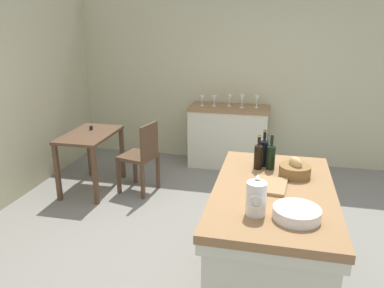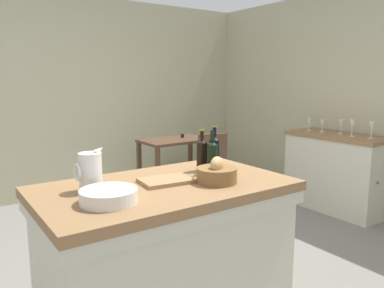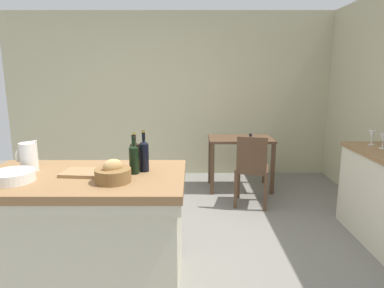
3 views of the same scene
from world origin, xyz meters
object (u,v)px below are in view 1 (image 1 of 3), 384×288
wine_glass_far_left (257,99)px  wash_bowl (297,213)px  writing_desk (90,143)px  wine_bottle_dark (264,152)px  wine_glass_right (214,99)px  wine_bottle_green (271,156)px  wine_glass_left (242,99)px  side_cabinet (228,136)px  cutting_board (271,186)px  wine_bottle_amber (258,155)px  wine_glass_middle (229,98)px  island_table (270,238)px  pitcher (256,198)px  wine_glass_far_right (202,99)px  bread_basket (295,170)px  wooden_chair (142,155)px

wine_glass_far_left → wash_bowl: bearing=-171.8°
writing_desk → wine_glass_far_left: bearing=-57.8°
wine_bottle_dark → wine_glass_right: wine_bottle_dark is taller
wine_glass_right → writing_desk: bearing=131.7°
wine_bottle_green → wine_glass_left: 2.39m
side_cabinet → cutting_board: bearing=-166.0°
wash_bowl → wine_bottle_amber: (0.81, 0.29, 0.08)m
cutting_board → wine_bottle_green: size_ratio=1.07×
wine_glass_far_left → wine_glass_right: bearing=92.2°
wine_bottle_amber → wine_glass_middle: size_ratio=1.78×
writing_desk → wine_glass_left: (1.22, -1.78, 0.41)m
island_table → wine_glass_right: (2.75, 0.92, 0.52)m
writing_desk → wine_bottle_dark: size_ratio=2.85×
island_table → wine_glass_middle: size_ratio=9.30×
pitcher → cutting_board: bearing=-11.0°
island_table → wine_glass_left: (2.73, 0.52, 0.54)m
wine_glass_left → wine_glass_middle: 0.20m
side_cabinet → wash_bowl: size_ratio=3.94×
wine_glass_far_right → wash_bowl: bearing=-158.4°
bread_basket → cutting_board: (-0.26, 0.18, -0.04)m
wine_bottle_green → wine_glass_far_left: size_ratio=1.59×
wine_glass_far_left → writing_desk: bearing=122.2°
cutting_board → wine_glass_middle: size_ratio=1.89×
cutting_board → wine_glass_left: (2.71, 0.50, 0.11)m
wooden_chair → wine_bottle_dark: (-1.11, -1.53, 0.54)m
wine_bottle_dark → wine_glass_far_left: wine_bottle_dark is taller
bread_basket → wine_glass_middle: size_ratio=1.51×
bread_basket → wine_glass_far_left: wine_glass_far_left is taller
bread_basket → wine_glass_left: wine_glass_left is taller
wash_bowl → wine_glass_left: bearing=11.9°
writing_desk → bread_basket: bearing=-116.8°
cutting_board → wine_bottle_amber: wine_bottle_amber is taller
cutting_board → wine_bottle_green: wine_bottle_green is taller
side_cabinet → wine_bottle_amber: 2.50m
wash_bowl → wine_glass_middle: size_ratio=1.82×
wine_bottle_green → island_table: bearing=-173.9°
bread_basket → cutting_board: 0.31m
writing_desk → wine_glass_middle: wine_glass_middle is taller
writing_desk → wine_bottle_green: wine_bottle_green is taller
wine_bottle_dark → wine_bottle_amber: (-0.08, 0.04, -0.01)m
wine_glass_far_right → cutting_board: bearing=-158.3°
wine_bottle_green → wine_glass_left: wine_bottle_green is taller
island_table → bread_basket: (0.28, -0.15, 0.48)m
wine_bottle_dark → wine_bottle_amber: size_ratio=1.08×
wine_bottle_green → wine_glass_far_right: wine_bottle_green is taller
wine_glass_far_left → wine_bottle_green: bearing=-173.5°
side_cabinet → wine_bottle_green: bearing=-164.3°
wine_glass_far_left → side_cabinet: bearing=93.6°
side_cabinet → wine_glass_middle: wine_glass_middle is taller
island_table → writing_desk: island_table is taller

